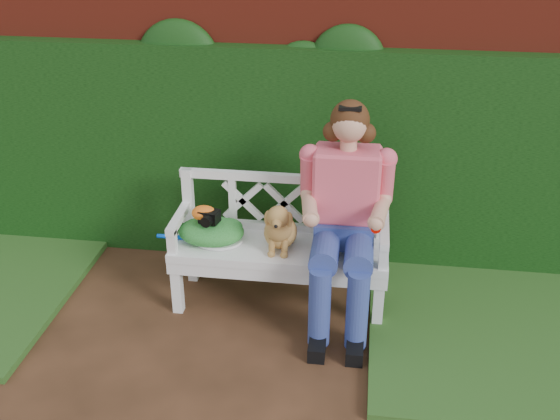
# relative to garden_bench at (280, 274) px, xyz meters

# --- Properties ---
(ground) EXTENTS (60.00, 60.00, 0.00)m
(ground) POSITION_rel_garden_bench_xyz_m (-0.45, -1.01, -0.24)
(ground) COLOR #301E11
(brick_wall) EXTENTS (10.00, 0.30, 2.20)m
(brick_wall) POSITION_rel_garden_bench_xyz_m (-0.45, 0.89, 0.86)
(brick_wall) COLOR maroon
(brick_wall) RESTS_ON ground
(ivy_hedge) EXTENTS (10.00, 0.18, 1.70)m
(ivy_hedge) POSITION_rel_garden_bench_xyz_m (-0.45, 0.67, 0.61)
(ivy_hedge) COLOR #1C4916
(ivy_hedge) RESTS_ON ground
(garden_bench) EXTENTS (1.60, 0.66, 0.48)m
(garden_bench) POSITION_rel_garden_bench_xyz_m (0.00, 0.00, 0.00)
(garden_bench) COLOR white
(garden_bench) RESTS_ON ground
(seated_woman) EXTENTS (0.66, 0.88, 1.56)m
(seated_woman) POSITION_rel_garden_bench_xyz_m (0.44, -0.02, 0.54)
(seated_woman) COLOR #C7294D
(seated_woman) RESTS_ON ground
(dog) EXTENTS (0.32, 0.38, 0.37)m
(dog) POSITION_rel_garden_bench_xyz_m (0.01, -0.05, 0.42)
(dog) COLOR olive
(dog) RESTS_ON garden_bench
(tennis_racket) EXTENTS (0.69, 0.41, 0.03)m
(tennis_racket) POSITION_rel_garden_bench_xyz_m (-0.46, -0.02, 0.26)
(tennis_racket) COLOR white
(tennis_racket) RESTS_ON garden_bench
(green_bag) EXTENTS (0.52, 0.43, 0.16)m
(green_bag) POSITION_rel_garden_bench_xyz_m (-0.49, -0.01, 0.32)
(green_bag) COLOR #1F6E2A
(green_bag) RESTS_ON garden_bench
(camera_item) EXTENTS (0.15, 0.12, 0.09)m
(camera_item) POSITION_rel_garden_bench_xyz_m (-0.49, -0.03, 0.44)
(camera_item) COLOR black
(camera_item) RESTS_ON green_bag
(baseball_glove) EXTENTS (0.21, 0.18, 0.11)m
(baseball_glove) POSITION_rel_garden_bench_xyz_m (-0.53, -0.01, 0.45)
(baseball_glove) COLOR orange
(baseball_glove) RESTS_ON green_bag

